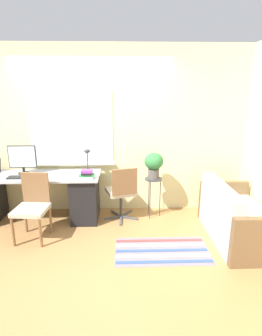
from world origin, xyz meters
TOP-DOWN VIEW (x-y plane):
  - ground_plane at (0.00, 0.00)m, footprint 14.00×14.00m
  - wall_back_with_window at (-0.01, 0.73)m, footprint 9.00×0.12m
  - desk at (-0.89, 0.33)m, footprint 2.03×0.65m
  - monitor at (-1.06, 0.40)m, footprint 0.42×0.17m
  - keyboard at (-1.04, 0.19)m, footprint 0.37×0.14m
  - mouse at (-0.77, 0.20)m, footprint 0.04×0.07m
  - desk_lamp at (-0.07, 0.46)m, footprint 0.11×0.11m
  - book_stack at (-0.04, 0.12)m, footprint 0.22×0.18m
  - desk_chair_wooden at (-0.75, -0.21)m, footprint 0.46×0.47m
  - office_chair_swivel at (0.47, 0.28)m, footprint 0.55×0.54m
  - couch_loveseat at (2.04, -0.34)m, footprint 0.75×1.35m
  - plant_stand at (0.97, 0.39)m, footprint 0.27×0.27m
  - potted_plant at (0.97, 0.39)m, footprint 0.30×0.30m
  - floor_rug_striped at (0.98, -0.62)m, footprint 1.21×0.65m

SIDE VIEW (x-z plane):
  - ground_plane at x=0.00m, z-range 0.00..0.00m
  - floor_rug_striped at x=0.98m, z-range 0.00..0.01m
  - couch_loveseat at x=2.04m, z-range -0.12..0.68m
  - desk at x=-0.89m, z-range 0.03..0.77m
  - office_chair_swivel at x=0.47m, z-range 0.04..0.92m
  - desk_chair_wooden at x=-0.75m, z-range 0.03..0.94m
  - plant_stand at x=0.97m, z-range 0.25..0.91m
  - keyboard at x=-1.04m, z-range 0.75..0.77m
  - mouse at x=-0.77m, z-range 0.75..0.78m
  - book_stack at x=-0.04m, z-range 0.74..0.88m
  - potted_plant at x=0.97m, z-range 0.69..1.11m
  - monitor at x=-1.06m, z-range 0.77..1.21m
  - desk_lamp at x=-0.07m, z-range 0.83..1.20m
  - wall_back_with_window at x=-0.01m, z-range 0.00..2.70m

